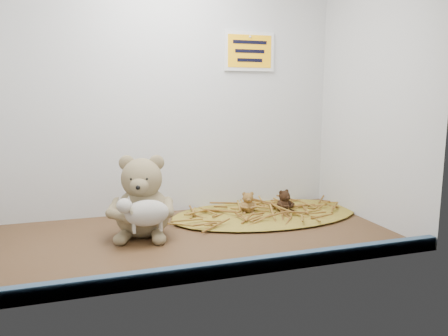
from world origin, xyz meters
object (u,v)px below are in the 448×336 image
object	(u,v)px
toy_lamb	(147,213)
mini_teddy_brown	(284,200)
mini_teddy_tan	(248,202)
main_teddy	(142,196)

from	to	relation	value
toy_lamb	mini_teddy_brown	xyz separation A→B (cm)	(48.21, 15.81, -3.75)
toy_lamb	mini_teddy_tan	world-z (taller)	toy_lamb
toy_lamb	mini_teddy_brown	distance (cm)	50.88
mini_teddy_tan	mini_teddy_brown	xyz separation A→B (cm)	(12.05, -2.56, 0.23)
toy_lamb	mini_teddy_brown	size ratio (longest dim) A/B	2.02
toy_lamb	main_teddy	bearing A→B (deg)	90.00
main_teddy	toy_lamb	distance (cm)	8.87
main_teddy	mini_teddy_tan	bearing A→B (deg)	30.49
toy_lamb	mini_teddy_tan	size ratio (longest dim) A/B	2.16
main_teddy	mini_teddy_brown	distance (cm)	49.23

